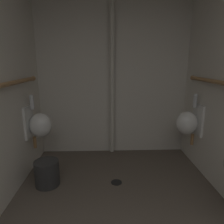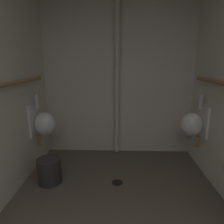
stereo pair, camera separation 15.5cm
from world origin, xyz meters
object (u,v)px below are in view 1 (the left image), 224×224
floor_drain (116,182)px  waste_bin (47,173)px  urinal_right_far (188,122)px  standpipe_back_wall (112,77)px  urinal_left_mid (39,124)px

floor_drain → waste_bin: 0.88m
urinal_right_far → standpipe_back_wall: (-1.07, 0.48, 0.61)m
urinal_right_far → standpipe_back_wall: bearing=156.0°
urinal_left_mid → waste_bin: urinal_left_mid is taller
urinal_right_far → waste_bin: 2.03m
standpipe_back_wall → floor_drain: size_ratio=17.86×
floor_drain → waste_bin: size_ratio=0.44×
standpipe_back_wall → floor_drain: bearing=-88.7°
urinal_left_mid → floor_drain: size_ratio=5.39×
standpipe_back_wall → urinal_left_mid: bearing=-153.8°
urinal_left_mid → urinal_right_far: size_ratio=1.00×
floor_drain → standpipe_back_wall: bearing=91.3°
standpipe_back_wall → waste_bin: bearing=-132.8°
urinal_left_mid → floor_drain: urinal_left_mid is taller
floor_drain → urinal_left_mid: bearing=159.4°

